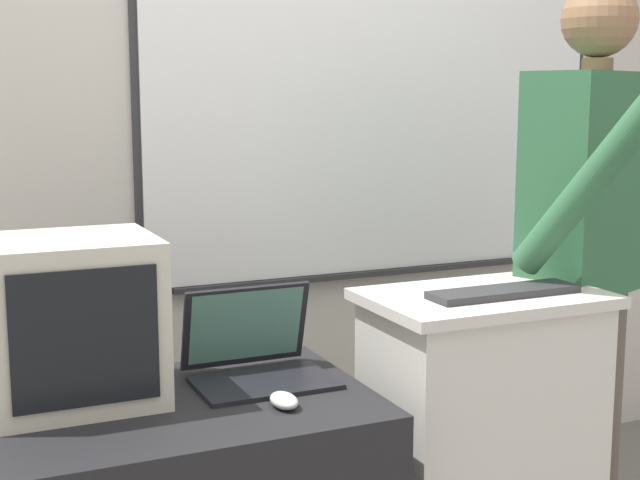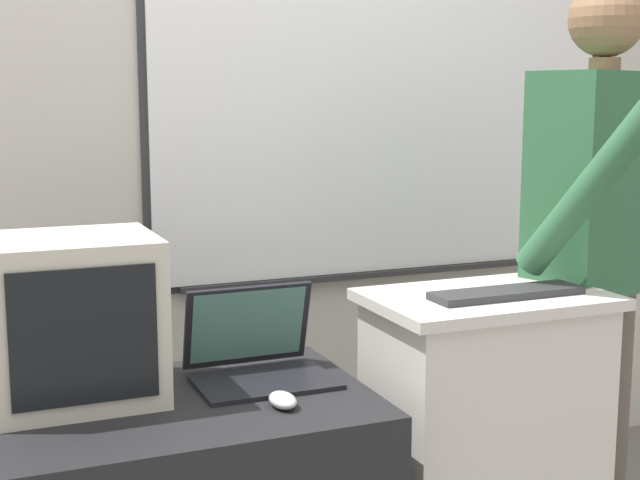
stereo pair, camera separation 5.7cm
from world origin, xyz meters
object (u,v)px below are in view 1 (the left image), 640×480
object	(u,v)px
person_presenter	(591,231)
laptop	(254,351)
wireless_keyboard	(504,292)
computer_mouse_by_laptop	(284,400)
crt_monitor	(73,320)
lectern_podium	(480,456)

from	to	relation	value
person_presenter	laptop	size ratio (longest dim) A/B	5.13
wireless_keyboard	computer_mouse_by_laptop	bearing A→B (deg)	-176.53
person_presenter	laptop	bearing A→B (deg)	157.40
person_presenter	crt_monitor	bearing A→B (deg)	157.59
person_presenter	wireless_keyboard	world-z (taller)	person_presenter
laptop	computer_mouse_by_laptop	distance (m)	0.25
lectern_podium	wireless_keyboard	xyz separation A→B (m)	(0.02, -0.05, 0.47)
wireless_keyboard	crt_monitor	xyz separation A→B (m)	(-1.08, 0.21, -0.01)
computer_mouse_by_laptop	person_presenter	bearing A→B (deg)	11.37
person_presenter	crt_monitor	world-z (taller)	person_presenter
person_presenter	wireless_keyboard	distance (m)	0.49
lectern_podium	person_presenter	size ratio (longest dim) A/B	0.52
laptop	computer_mouse_by_laptop	world-z (taller)	laptop
person_presenter	crt_monitor	size ratio (longest dim) A/B	4.51
lectern_podium	crt_monitor	xyz separation A→B (m)	(-1.05, 0.16, 0.46)
laptop	wireless_keyboard	xyz separation A→B (m)	(0.63, -0.21, 0.14)
person_presenter	wireless_keyboard	bearing A→B (deg)	-178.92
lectern_podium	laptop	distance (m)	0.70
crt_monitor	laptop	bearing A→B (deg)	-0.91
lectern_podium	laptop	bearing A→B (deg)	165.48
lectern_podium	crt_monitor	distance (m)	1.16
computer_mouse_by_laptop	lectern_podium	bearing A→B (deg)	8.35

